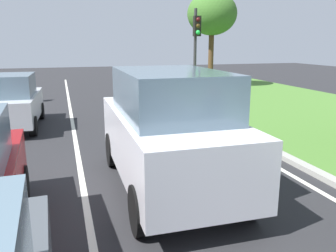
% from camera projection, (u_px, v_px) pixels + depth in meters
% --- Properties ---
extents(ground_plane, '(60.00, 60.00, 0.00)m').
position_uv_depth(ground_plane, '(95.00, 127.00, 11.68)').
color(ground_plane, '#262628').
extents(lane_line_center, '(0.12, 32.00, 0.01)m').
position_uv_depth(lane_line_center, '(73.00, 128.00, 11.48)').
color(lane_line_center, silver).
rests_on(lane_line_center, ground).
extents(lane_line_right_edge, '(0.12, 32.00, 0.01)m').
position_uv_depth(lane_line_right_edge, '(195.00, 120.00, 12.70)').
color(lane_line_right_edge, silver).
rests_on(lane_line_right_edge, ground).
extents(grass_verge_right, '(9.00, 48.00, 0.06)m').
position_uv_depth(grass_verge_right, '(308.00, 112.00, 14.08)').
color(grass_verge_right, '#47752D').
rests_on(grass_verge_right, ground).
extents(curb_right, '(0.24, 48.00, 0.12)m').
position_uv_depth(curb_right, '(208.00, 118.00, 12.83)').
color(curb_right, '#9E9B93').
rests_on(curb_right, ground).
extents(car_suv_ahead, '(2.01, 4.52, 2.28)m').
position_uv_depth(car_suv_ahead, '(168.00, 130.00, 6.53)').
color(car_suv_ahead, silver).
rests_on(car_suv_ahead, ground).
extents(car_hatchback_far, '(1.85, 3.76, 1.78)m').
position_uv_depth(car_hatchback_far, '(11.00, 102.00, 11.29)').
color(car_hatchback_far, '#B7BABF').
rests_on(car_hatchback_far, ground).
extents(traffic_light_near_right, '(0.32, 0.50, 4.28)m').
position_uv_depth(traffic_light_near_right, '(196.00, 40.00, 16.12)').
color(traffic_light_near_right, '#2D2D2D').
rests_on(traffic_light_near_right, ground).
extents(tree_roadside_far, '(3.00, 3.00, 5.71)m').
position_uv_depth(tree_roadside_far, '(212.00, 14.00, 20.99)').
color(tree_roadside_far, '#4C331E').
rests_on(tree_roadside_far, ground).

